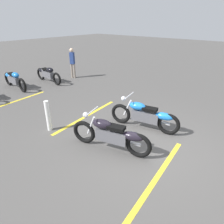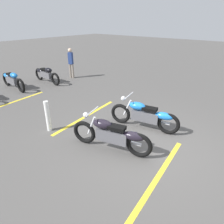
% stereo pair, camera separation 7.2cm
% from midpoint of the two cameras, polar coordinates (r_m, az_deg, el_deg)
% --- Properties ---
extents(ground_plane, '(60.00, 60.00, 0.00)m').
position_cam_midpoint_polar(ground_plane, '(5.72, 9.46, -9.09)').
color(ground_plane, '#514F4C').
extents(motorcycle_bright_foreground, '(2.20, 0.76, 1.04)m').
position_cam_midpoint_polar(motorcycle_bright_foreground, '(6.28, 9.81, -0.94)').
color(motorcycle_bright_foreground, black).
rests_on(motorcycle_bright_foreground, ground).
extents(motorcycle_dark_foreground, '(2.18, 0.82, 1.04)m').
position_cam_midpoint_polar(motorcycle_dark_foreground, '(5.20, 0.37, -6.43)').
color(motorcycle_dark_foreground, black).
rests_on(motorcycle_dark_foreground, ground).
extents(motorcycle_row_far_left, '(2.20, 0.30, 0.83)m').
position_cam_midpoint_polar(motorcycle_row_far_left, '(11.50, -17.61, 10.27)').
color(motorcycle_row_far_left, black).
rests_on(motorcycle_row_far_left, ground).
extents(motorcycle_row_left, '(2.23, 0.33, 0.84)m').
position_cam_midpoint_polar(motorcycle_row_left, '(11.03, -25.85, 8.36)').
color(motorcycle_row_left, black).
rests_on(motorcycle_row_left, ground).
extents(bystander_secondary, '(0.28, 0.25, 1.66)m').
position_cam_midpoint_polar(bystander_secondary, '(11.91, -10.97, 13.83)').
color(bystander_secondary, gray).
rests_on(bystander_secondary, ground).
extents(bollard_post, '(0.14, 0.14, 0.97)m').
position_cam_midpoint_polar(bollard_post, '(6.39, -17.34, -1.05)').
color(bollard_post, white).
rests_on(bollard_post, ground).
extents(parking_stripe_near, '(0.42, 3.20, 0.01)m').
position_cam_midpoint_polar(parking_stripe_near, '(4.74, 12.90, -17.77)').
color(parking_stripe_near, yellow).
rests_on(parking_stripe_near, ground).
extents(parking_stripe_mid, '(0.42, 3.20, 0.01)m').
position_cam_midpoint_polar(parking_stripe_mid, '(7.25, -6.84, -1.07)').
color(parking_stripe_mid, yellow).
rests_on(parking_stripe_mid, ground).
extents(parking_stripe_far, '(0.42, 3.20, 0.01)m').
position_cam_midpoint_polar(parking_stripe_far, '(9.30, -26.29, 2.45)').
color(parking_stripe_far, yellow).
rests_on(parking_stripe_far, ground).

